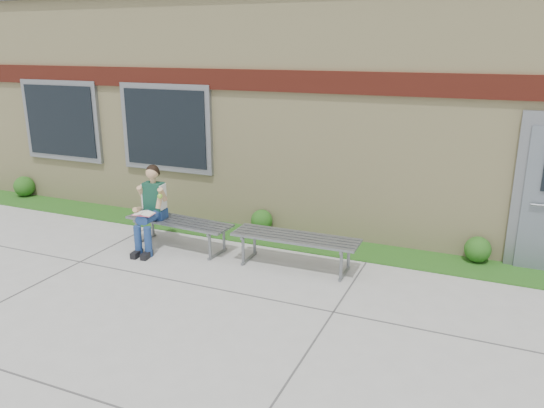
% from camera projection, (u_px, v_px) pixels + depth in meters
% --- Properties ---
extents(ground, '(80.00, 80.00, 0.00)m').
position_uv_depth(ground, '(243.00, 315.00, 6.47)').
color(ground, '#9E9E99').
rests_on(ground, ground).
extents(grass_strip, '(16.00, 0.80, 0.02)m').
position_uv_depth(grass_strip, '(312.00, 244.00, 8.75)').
color(grass_strip, '#1C4412').
rests_on(grass_strip, ground).
extents(school_building, '(16.20, 6.22, 4.20)m').
position_uv_depth(school_building, '(367.00, 98.00, 11.13)').
color(school_building, beige).
rests_on(school_building, ground).
extents(bench_left, '(1.83, 0.64, 0.47)m').
position_uv_depth(bench_left, '(179.00, 227.00, 8.52)').
color(bench_left, slate).
rests_on(bench_left, ground).
extents(bench_right, '(1.88, 0.55, 0.49)m').
position_uv_depth(bench_right, '(295.00, 243.00, 7.76)').
color(bench_right, slate).
rests_on(bench_right, ground).
extents(girl, '(0.51, 0.82, 1.36)m').
position_uv_depth(girl, '(151.00, 206.00, 8.38)').
color(girl, navy).
rests_on(girl, ground).
extents(shrub_west, '(0.43, 0.43, 0.43)m').
position_uv_depth(shrub_west, '(24.00, 186.00, 11.43)').
color(shrub_west, '#1C4412').
rests_on(shrub_west, grass_strip).
extents(shrub_mid, '(0.38, 0.38, 0.38)m').
position_uv_depth(shrub_mid, '(262.00, 220.00, 9.31)').
color(shrub_mid, '#1C4412').
rests_on(shrub_mid, grass_strip).
extents(shrub_east, '(0.39, 0.39, 0.39)m').
position_uv_depth(shrub_east, '(478.00, 249.00, 7.96)').
color(shrub_east, '#1C4412').
rests_on(shrub_east, grass_strip).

